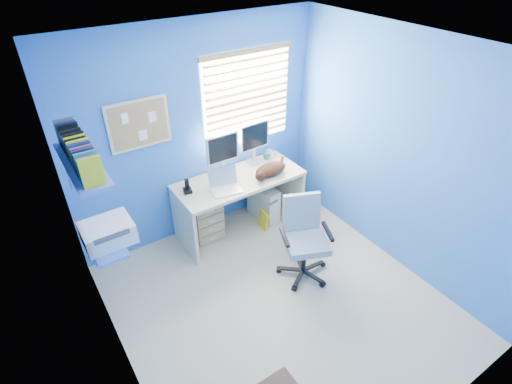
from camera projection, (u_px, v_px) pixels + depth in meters
floor at (279, 302)px, 4.10m from camera, size 3.00×3.20×0.00m
ceiling at (291, 54)px, 2.70m from camera, size 3.00×3.20×0.00m
wall_back at (198, 135)px, 4.50m from camera, size 3.00×0.01×2.50m
wall_front at (450, 340)px, 2.29m from camera, size 3.00×0.01×2.50m
wall_left at (107, 276)px, 2.71m from camera, size 0.01×3.20×2.50m
wall_right at (401, 157)px, 4.08m from camera, size 0.01×3.20×2.50m
desk at (240, 204)px, 4.90m from camera, size 1.53×0.65×0.74m
laptop at (226, 182)px, 4.42m from camera, size 0.37×0.32×0.22m
monitor_left at (222, 155)px, 4.60m from camera, size 0.40×0.12×0.54m
monitor_right at (254, 143)px, 4.86m from camera, size 0.41×0.14×0.54m
phone at (187, 186)px, 4.41m from camera, size 0.11×0.13×0.17m
mug at (267, 155)px, 5.05m from camera, size 0.10×0.09×0.10m
cd_spindle at (270, 154)px, 5.12m from camera, size 0.13×0.13×0.07m
cat at (271, 169)px, 4.73m from camera, size 0.45×0.34×0.14m
tower_pc at (264, 202)px, 5.18m from camera, size 0.25×0.46×0.45m
drawer_boxes at (206, 219)px, 4.81m from camera, size 0.35×0.28×0.54m
yellow_book at (263, 220)px, 5.04m from camera, size 0.03×0.17×0.24m
backpack at (304, 203)px, 5.25m from camera, size 0.32×0.27×0.34m
office_chair at (304, 248)px, 4.28m from camera, size 0.70×0.70×0.92m
window_blinds at (248, 99)px, 4.61m from camera, size 1.15×0.05×1.10m
corkboard at (139, 124)px, 4.02m from camera, size 0.64×0.02×0.52m
wall_shelves at (93, 195)px, 3.19m from camera, size 0.42×0.90×1.05m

